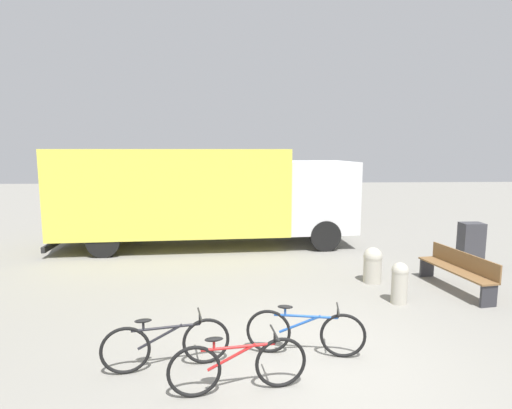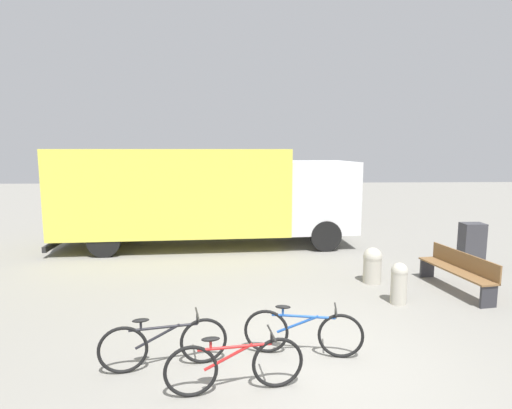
% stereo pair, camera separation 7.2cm
% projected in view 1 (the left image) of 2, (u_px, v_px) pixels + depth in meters
% --- Properties ---
extents(ground_plane, '(60.00, 60.00, 0.00)m').
position_uv_depth(ground_plane, '(312.00, 364.00, 5.45)').
color(ground_plane, gray).
extents(delivery_truck, '(8.94, 2.94, 2.92)m').
position_uv_depth(delivery_truck, '(204.00, 193.00, 12.03)').
color(delivery_truck, '#EAE04C').
rests_on(delivery_truck, ground).
extents(park_bench, '(0.70, 1.99, 0.80)m').
position_uv_depth(park_bench, '(458.00, 269.00, 8.28)').
color(park_bench, brown).
rests_on(park_bench, ground).
extents(bicycle_near, '(1.67, 0.50, 0.73)m').
position_uv_depth(bicycle_near, '(166.00, 344.00, 5.30)').
color(bicycle_near, black).
rests_on(bicycle_near, ground).
extents(bicycle_middle, '(1.68, 0.44, 0.73)m').
position_uv_depth(bicycle_middle, '(238.00, 365.00, 4.78)').
color(bicycle_middle, black).
rests_on(bicycle_middle, ground).
extents(bicycle_far, '(1.68, 0.46, 0.73)m').
position_uv_depth(bicycle_far, '(305.00, 332.00, 5.66)').
color(bicycle_far, black).
rests_on(bicycle_far, ground).
extents(bollard_near_bench, '(0.31, 0.31, 0.80)m').
position_uv_depth(bollard_near_bench, '(400.00, 281.00, 7.57)').
color(bollard_near_bench, '#B2AD9E').
rests_on(bollard_near_bench, ground).
extents(bollard_far_bench, '(0.41, 0.41, 0.79)m').
position_uv_depth(bollard_far_bench, '(373.00, 264.00, 8.77)').
color(bollard_far_bench, '#B2AD9E').
rests_on(bollard_far_bench, ground).
extents(utility_box, '(0.54, 0.39, 1.08)m').
position_uv_depth(utility_box, '(471.00, 244.00, 10.11)').
color(utility_box, '#38383D').
rests_on(utility_box, ground).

